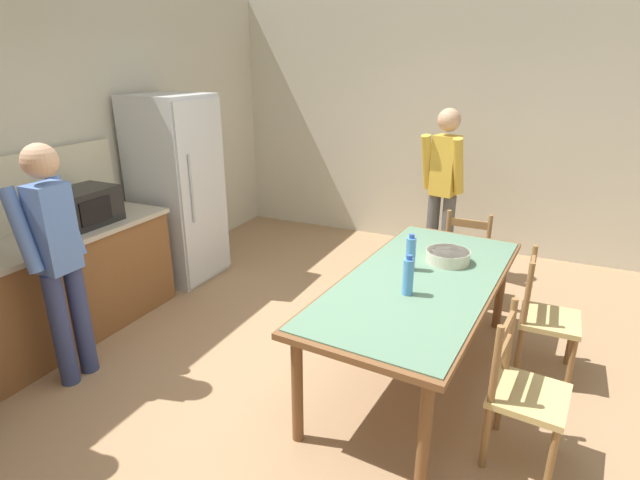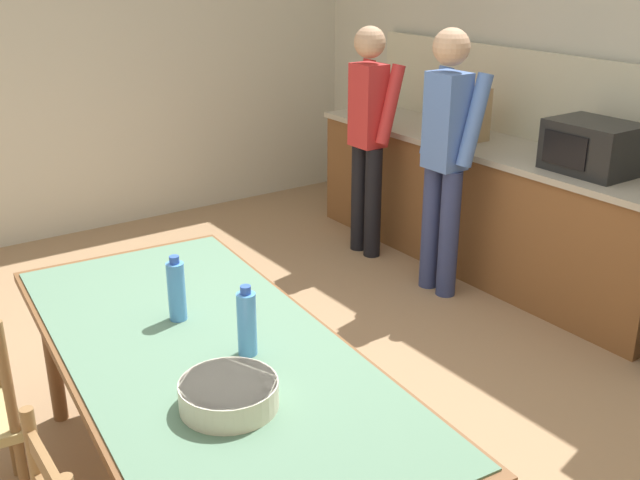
{
  "view_description": "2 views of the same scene",
  "coord_description": "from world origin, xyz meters",
  "px_view_note": "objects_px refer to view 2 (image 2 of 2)",
  "views": [
    {
      "loc": [
        -2.81,
        -1.24,
        2.2
      ],
      "look_at": [
        0.19,
        0.17,
        0.99
      ],
      "focal_mm": 28.0,
      "sensor_mm": 36.0,
      "label": 1
    },
    {
      "loc": [
        2.57,
        -1.56,
        2.14
      ],
      "look_at": [
        0.02,
        0.2,
        0.93
      ],
      "focal_mm": 42.0,
      "sensor_mm": 36.0,
      "label": 2
    }
  ],
  "objects_px": {
    "person_at_counter": "(446,150)",
    "person_at_sink": "(369,131)",
    "dining_table": "(206,365)",
    "serving_bowl": "(229,393)",
    "microwave": "(593,147)",
    "bottle_near_centre": "(177,290)",
    "paper_bag": "(470,113)",
    "bottle_off_centre": "(247,323)"
  },
  "relations": [
    {
      "from": "dining_table",
      "to": "paper_bag",
      "type": "bearing_deg",
      "value": 116.84
    },
    {
      "from": "person_at_counter",
      "to": "bottle_off_centre",
      "type": "bearing_deg",
      "value": -150.43
    },
    {
      "from": "microwave",
      "to": "bottle_near_centre",
      "type": "distance_m",
      "value": 2.73
    },
    {
      "from": "microwave",
      "to": "bottle_off_centre",
      "type": "bearing_deg",
      "value": -79.01
    },
    {
      "from": "bottle_off_centre",
      "to": "serving_bowl",
      "type": "bearing_deg",
      "value": -39.76
    },
    {
      "from": "bottle_near_centre",
      "to": "bottle_off_centre",
      "type": "bearing_deg",
      "value": 13.11
    },
    {
      "from": "bottle_near_centre",
      "to": "serving_bowl",
      "type": "relative_size",
      "value": 0.84
    },
    {
      "from": "paper_bag",
      "to": "serving_bowl",
      "type": "height_order",
      "value": "paper_bag"
    },
    {
      "from": "microwave",
      "to": "bottle_near_centre",
      "type": "relative_size",
      "value": 1.85
    },
    {
      "from": "serving_bowl",
      "to": "person_at_counter",
      "type": "relative_size",
      "value": 0.19
    },
    {
      "from": "bottle_near_centre",
      "to": "serving_bowl",
      "type": "xyz_separation_m",
      "value": [
        0.65,
        -0.12,
        -0.07
      ]
    },
    {
      "from": "serving_bowl",
      "to": "person_at_sink",
      "type": "bearing_deg",
      "value": 133.99
    },
    {
      "from": "paper_bag",
      "to": "dining_table",
      "type": "height_order",
      "value": "paper_bag"
    },
    {
      "from": "bottle_near_centre",
      "to": "bottle_off_centre",
      "type": "distance_m",
      "value": 0.41
    },
    {
      "from": "serving_bowl",
      "to": "bottle_near_centre",
      "type": "bearing_deg",
      "value": 169.24
    },
    {
      "from": "microwave",
      "to": "paper_bag",
      "type": "relative_size",
      "value": 1.39
    },
    {
      "from": "bottle_near_centre",
      "to": "person_at_counter",
      "type": "distance_m",
      "value": 2.34
    },
    {
      "from": "microwave",
      "to": "person_at_counter",
      "type": "relative_size",
      "value": 0.29
    },
    {
      "from": "bottle_off_centre",
      "to": "person_at_sink",
      "type": "distance_m",
      "value": 2.92
    },
    {
      "from": "microwave",
      "to": "bottle_off_centre",
      "type": "height_order",
      "value": "microwave"
    },
    {
      "from": "person_at_counter",
      "to": "person_at_sink",
      "type": "bearing_deg",
      "value": 88.6
    },
    {
      "from": "person_at_counter",
      "to": "serving_bowl",
      "type": "bearing_deg",
      "value": -147.94
    },
    {
      "from": "dining_table",
      "to": "serving_bowl",
      "type": "height_order",
      "value": "serving_bowl"
    },
    {
      "from": "bottle_near_centre",
      "to": "serving_bowl",
      "type": "bearing_deg",
      "value": -10.76
    },
    {
      "from": "bottle_near_centre",
      "to": "microwave",
      "type": "bearing_deg",
      "value": 92.44
    },
    {
      "from": "dining_table",
      "to": "microwave",
      "type": "bearing_deg",
      "value": 98.12
    },
    {
      "from": "dining_table",
      "to": "person_at_counter",
      "type": "relative_size",
      "value": 1.33
    },
    {
      "from": "dining_table",
      "to": "serving_bowl",
      "type": "xyz_separation_m",
      "value": [
        0.38,
        -0.1,
        0.12
      ]
    },
    {
      "from": "dining_table",
      "to": "person_at_sink",
      "type": "bearing_deg",
      "value": 130.04
    },
    {
      "from": "bottle_near_centre",
      "to": "paper_bag",
      "type": "bearing_deg",
      "value": 112.22
    },
    {
      "from": "dining_table",
      "to": "person_at_counter",
      "type": "distance_m",
      "value": 2.48
    },
    {
      "from": "bottle_near_centre",
      "to": "person_at_sink",
      "type": "distance_m",
      "value": 2.74
    },
    {
      "from": "microwave",
      "to": "dining_table",
      "type": "xyz_separation_m",
      "value": [
        0.39,
        -2.74,
        -0.35
      ]
    },
    {
      "from": "serving_bowl",
      "to": "person_at_sink",
      "type": "xyz_separation_m",
      "value": [
        -2.26,
        2.35,
        0.11
      ]
    },
    {
      "from": "paper_bag",
      "to": "person_at_sink",
      "type": "height_order",
      "value": "person_at_sink"
    },
    {
      "from": "paper_bag",
      "to": "serving_bowl",
      "type": "distance_m",
      "value": 3.35
    },
    {
      "from": "person_at_sink",
      "to": "serving_bowl",
      "type": "bearing_deg",
      "value": -136.01
    },
    {
      "from": "bottle_near_centre",
      "to": "serving_bowl",
      "type": "distance_m",
      "value": 0.67
    },
    {
      "from": "paper_bag",
      "to": "bottle_near_centre",
      "type": "bearing_deg",
      "value": -67.78
    },
    {
      "from": "microwave",
      "to": "dining_table",
      "type": "relative_size",
      "value": 0.22
    },
    {
      "from": "microwave",
      "to": "person_at_sink",
      "type": "bearing_deg",
      "value": -161.53
    },
    {
      "from": "microwave",
      "to": "paper_bag",
      "type": "height_order",
      "value": "paper_bag"
    }
  ]
}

